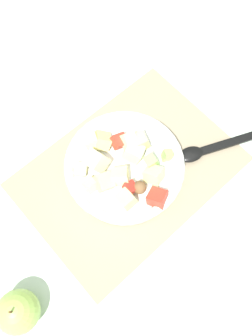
# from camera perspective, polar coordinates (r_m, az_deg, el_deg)

# --- Properties ---
(ground_plane) EXTENTS (2.40, 2.40, 0.00)m
(ground_plane) POSITION_cam_1_polar(r_m,az_deg,el_deg) (0.77, 0.44, -0.59)
(ground_plane) COLOR silver
(placemat) EXTENTS (0.45, 0.32, 0.01)m
(placemat) POSITION_cam_1_polar(r_m,az_deg,el_deg) (0.77, 0.44, -0.51)
(placemat) COLOR gray
(placemat) RESTS_ON ground_plane
(salad_bowl) EXTENTS (0.24, 0.24, 0.11)m
(salad_bowl) POSITION_cam_1_polar(r_m,az_deg,el_deg) (0.73, -0.05, -0.21)
(salad_bowl) COLOR white
(salad_bowl) RESTS_ON placemat
(serving_spoon) EXTENTS (0.20, 0.11, 0.01)m
(serving_spoon) POSITION_cam_1_polar(r_m,az_deg,el_deg) (0.80, 13.13, 2.98)
(serving_spoon) COLOR black
(serving_spoon) RESTS_ON placemat
(whole_apple) EXTENTS (0.08, 0.08, 0.09)m
(whole_apple) POSITION_cam_1_polar(r_m,az_deg,el_deg) (0.71, -16.93, -21.21)
(whole_apple) COLOR #9EC656
(whole_apple) RESTS_ON ground_plane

